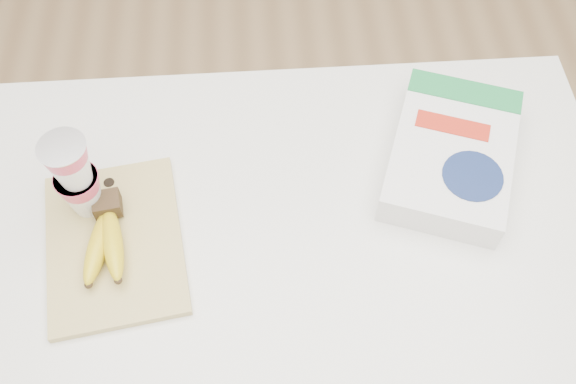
{
  "coord_description": "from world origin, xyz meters",
  "views": [
    {
      "loc": [
        -0.01,
        -0.52,
        1.98
      ],
      "look_at": [
        0.04,
        0.1,
        1.01
      ],
      "focal_mm": 40.0,
      "sensor_mm": 36.0,
      "label": 1
    }
  ],
  "objects_px": {
    "cutting_board": "(115,243)",
    "yogurt_stack": "(75,176)",
    "cereal_box": "(451,154)",
    "table": "(276,341)",
    "bananas": "(106,238)"
  },
  "relations": [
    {
      "from": "table",
      "to": "bananas",
      "type": "xyz_separation_m",
      "value": [
        -0.28,
        0.03,
        0.52
      ]
    },
    {
      "from": "table",
      "to": "cereal_box",
      "type": "xyz_separation_m",
      "value": [
        0.35,
        0.16,
        0.52
      ]
    },
    {
      "from": "bananas",
      "to": "table",
      "type": "bearing_deg",
      "value": -5.09
    },
    {
      "from": "table",
      "to": "cutting_board",
      "type": "bearing_deg",
      "value": 173.84
    },
    {
      "from": "cereal_box",
      "to": "yogurt_stack",
      "type": "bearing_deg",
      "value": -154.94
    },
    {
      "from": "cereal_box",
      "to": "cutting_board",
      "type": "bearing_deg",
      "value": -147.84
    },
    {
      "from": "cutting_board",
      "to": "bananas",
      "type": "distance_m",
      "value": 0.03
    },
    {
      "from": "bananas",
      "to": "cereal_box",
      "type": "relative_size",
      "value": 0.49
    },
    {
      "from": "cutting_board",
      "to": "yogurt_stack",
      "type": "distance_m",
      "value": 0.14
    },
    {
      "from": "cutting_board",
      "to": "yogurt_stack",
      "type": "height_order",
      "value": "yogurt_stack"
    },
    {
      "from": "table",
      "to": "cutting_board",
      "type": "distance_m",
      "value": 0.56
    },
    {
      "from": "table",
      "to": "cutting_board",
      "type": "relative_size",
      "value": 4.04
    },
    {
      "from": "cutting_board",
      "to": "yogurt_stack",
      "type": "bearing_deg",
      "value": 114.32
    },
    {
      "from": "bananas",
      "to": "yogurt_stack",
      "type": "distance_m",
      "value": 0.12
    },
    {
      "from": "yogurt_stack",
      "to": "cereal_box",
      "type": "distance_m",
      "value": 0.68
    }
  ]
}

